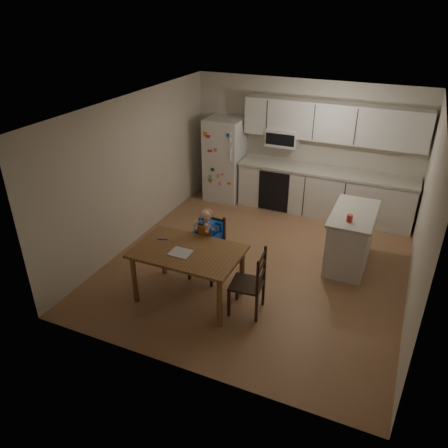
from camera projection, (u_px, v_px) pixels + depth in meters
room at (272, 181)px, 6.90m from camera, size 4.52×5.01×2.51m
refrigerator at (225, 159)px, 8.99m from camera, size 0.72×0.70×1.70m
kitchen_run at (325, 171)px, 8.32m from camera, size 3.37×0.62×2.15m
kitchen_island at (350, 238)px, 6.88m from camera, size 0.65×1.23×0.91m
red_cup at (350, 218)px, 6.37m from camera, size 0.09×0.09×0.11m
dining_table at (188, 257)px, 5.97m from camera, size 1.46×0.94×0.78m
napkin at (181, 253)px, 5.86m from camera, size 0.28×0.25×0.01m
toddler_spoon at (162, 239)px, 6.17m from camera, size 0.12×0.06×0.02m
chair_booster at (208, 236)px, 6.47m from camera, size 0.47×0.47×1.15m
chair_side at (254, 279)px, 5.75m from camera, size 0.46×0.46×0.95m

